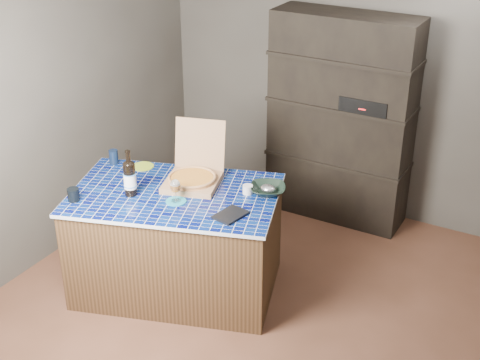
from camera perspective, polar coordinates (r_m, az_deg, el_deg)
The scene contains 14 objects.
room at distance 4.32m, azimuth 1.33°, elevation 2.97°, with size 3.50×3.50×3.50m.
shelving_unit at distance 5.74m, azimuth 8.62°, elevation 5.13°, with size 1.20×0.41×1.80m.
kitchen_island at distance 4.91m, azimuth -5.42°, elevation -5.20°, with size 1.66×1.33×0.79m.
pizza_box at distance 4.81m, azimuth -4.03°, elevation 0.32°, with size 0.49×0.55×0.41m.
mead_bottle at distance 4.68m, azimuth -9.39°, elevation 0.20°, with size 0.09×0.09×0.34m.
teal_trivet at distance 4.60m, azimuth -5.48°, elevation -1.81°, with size 0.14×0.14×0.01m, color teal.
wine_glass at distance 4.55m, azimuth -5.55°, elevation -0.55°, with size 0.07×0.07×0.16m.
tumbler at distance 4.72m, azimuth -14.03°, elevation -1.22°, with size 0.08×0.08×0.09m, color black.
dvd_case at distance 4.41m, azimuth -0.81°, elevation -3.00°, with size 0.15×0.22×0.02m, color black.
bowl at distance 4.68m, azimuth 2.39°, elevation -0.83°, with size 0.25×0.25×0.06m, color black.
foil_contents at distance 4.67m, azimuth 2.40°, elevation -0.72°, with size 0.11×0.09×0.05m, color silver.
white_jar at distance 4.68m, azimuth 0.67°, elevation -0.81°, with size 0.07×0.07×0.06m, color silver.
navy_cup at distance 5.20m, azimuth -10.73°, elevation 1.95°, with size 0.07×0.07×0.11m, color black.
green_trivet at distance 5.13m, azimuth -8.29°, elevation 1.16°, with size 0.17×0.17×0.01m, color #97B426.
Camera 1 is at (1.86, -3.49, 2.99)m, focal length 50.00 mm.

